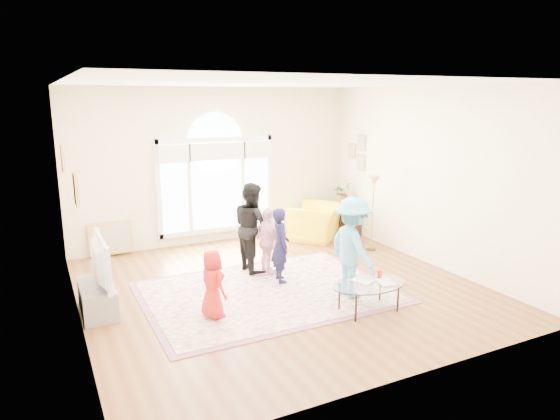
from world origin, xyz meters
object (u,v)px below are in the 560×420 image
area_rug (268,292)px  coffee_table (369,285)px  tv_console (97,298)px  armchair (317,222)px  television (95,261)px

area_rug → coffee_table: (1.01, -1.26, 0.39)m
area_rug → tv_console: 2.52m
coffee_table → armchair: armchair is taller
area_rug → television: 2.61m
area_rug → armchair: bearing=45.9°
coffee_table → area_rug: bearing=128.7°
television → armchair: television is taller
tv_console → television: bearing=-0.0°
television → tv_console: bearing=180.0°
area_rug → armchair: armchair is taller
tv_console → coffee_table: 3.87m
area_rug → television: (-2.47, 0.42, 0.75)m
coffee_table → armchair: bearing=70.8°
television → armchair: (4.72, 1.90, -0.39)m
television → coffee_table: size_ratio=1.04×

